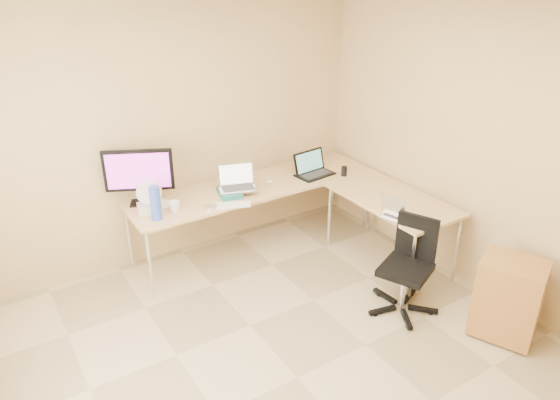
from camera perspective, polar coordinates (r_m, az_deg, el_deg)
floor at (r=4.12m, az=1.92°, el=-18.88°), size 4.50×4.50×0.00m
ceiling at (r=2.98m, az=2.68°, el=20.01°), size 4.50×4.50×0.00m
wall_back at (r=5.22m, az=-12.09°, el=7.13°), size 4.50×0.00×4.50m
wall_right at (r=4.78m, az=23.46°, el=3.89°), size 0.00×4.50×4.50m
desk_main at (r=5.52m, az=-2.68°, el=-1.83°), size 2.65×0.70×0.73m
desk_return at (r=5.35m, az=11.92°, el=-3.32°), size 0.70×1.30×0.73m
monitor at (r=5.02m, az=-15.17°, el=2.44°), size 0.66×0.46×0.55m
book_stack at (r=5.15m, az=-5.56°, el=0.81°), size 0.27×0.32×0.05m
laptop_center at (r=5.12m, az=-4.67°, el=2.43°), size 0.44×0.38×0.24m
laptop_black at (r=5.57m, az=3.87°, el=3.94°), size 0.43×0.34×0.25m
keyboard at (r=4.92m, az=-5.64°, el=-0.57°), size 0.42×0.27×0.02m
mouse at (r=5.40m, az=-1.10°, el=2.05°), size 0.10×0.08×0.03m
mug at (r=4.88m, az=-11.50°, el=-0.70°), size 0.11×0.11×0.10m
cd_stack at (r=4.89m, az=-7.60°, el=-0.77°), size 0.13×0.13×0.03m
water_bottle at (r=4.72m, az=-13.49°, el=-0.34°), size 0.11×0.11×0.32m
papers at (r=5.09m, az=-13.17°, el=-0.35°), size 0.24×0.30×0.01m
white_box at (r=4.93m, az=-14.12°, el=-0.82°), size 0.24×0.20×0.08m
desk_fan at (r=4.89m, az=-14.25°, el=0.30°), size 0.30×0.30×0.29m
black_cup at (r=5.61m, az=7.03°, el=3.15°), size 0.07×0.07×0.10m
laptop_return at (r=4.79m, az=12.84°, el=-0.65°), size 0.35×0.31×0.20m
office_chair at (r=4.61m, az=13.70°, el=-6.55°), size 0.68×0.68×0.86m
cabinet at (r=4.66m, az=23.73°, el=-9.81°), size 0.55×0.60×0.67m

